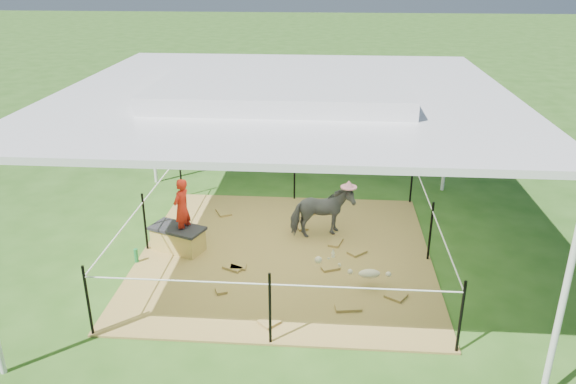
# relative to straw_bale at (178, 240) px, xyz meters

# --- Properties ---
(ground) EXTENTS (90.00, 90.00, 0.00)m
(ground) POSITION_rel_straw_bale_xyz_m (1.73, -0.01, -0.21)
(ground) COLOR #2D5919
(ground) RESTS_ON ground
(hay_patch) EXTENTS (4.60, 4.60, 0.03)m
(hay_patch) POSITION_rel_straw_bale_xyz_m (1.73, -0.01, -0.19)
(hay_patch) COLOR brown
(hay_patch) RESTS_ON ground
(canopy_tent) EXTENTS (6.30, 6.30, 2.90)m
(canopy_tent) POSITION_rel_straw_bale_xyz_m (1.73, -0.01, 2.48)
(canopy_tent) COLOR silver
(canopy_tent) RESTS_ON ground
(rope_fence) EXTENTS (4.54, 4.54, 1.00)m
(rope_fence) POSITION_rel_straw_bale_xyz_m (1.73, -0.01, 0.43)
(rope_fence) COLOR black
(rope_fence) RESTS_ON ground
(straw_bale) EXTENTS (0.90, 0.67, 0.36)m
(straw_bale) POSITION_rel_straw_bale_xyz_m (0.00, 0.00, 0.00)
(straw_bale) COLOR gold
(straw_bale) RESTS_ON hay_patch
(dark_cloth) EXTENTS (0.96, 0.73, 0.04)m
(dark_cloth) POSITION_rel_straw_bale_xyz_m (-0.00, 0.00, 0.20)
(dark_cloth) COLOR black
(dark_cloth) RESTS_ON straw_bale
(woman) EXTENTS (0.34, 0.41, 0.97)m
(woman) POSITION_rel_straw_bale_xyz_m (0.10, -0.00, 0.66)
(woman) COLOR red
(woman) RESTS_ON straw_bale
(green_bottle) EXTENTS (0.08, 0.08, 0.22)m
(green_bottle) POSITION_rel_straw_bale_xyz_m (-0.55, -0.45, -0.07)
(green_bottle) COLOR #1C7F3A
(green_bottle) RESTS_ON hay_patch
(pony) EXTENTS (1.13, 0.79, 0.87)m
(pony) POSITION_rel_straw_bale_xyz_m (2.30, 0.66, 0.26)
(pony) COLOR #46464B
(pony) RESTS_ON hay_patch
(pink_hat) EXTENTS (0.27, 0.27, 0.13)m
(pink_hat) POSITION_rel_straw_bale_xyz_m (2.30, 0.66, 0.76)
(pink_hat) COLOR pink
(pink_hat) RESTS_ON pony
(foal) EXTENTS (0.93, 0.59, 0.49)m
(foal) POSITION_rel_straw_bale_xyz_m (3.01, -0.90, 0.06)
(foal) COLOR beige
(foal) RESTS_ON hay_patch
(trash_barrel) EXTENTS (0.54, 0.54, 0.79)m
(trash_barrel) POSITION_rel_straw_bale_xyz_m (6.08, 6.55, 0.19)
(trash_barrel) COLOR blue
(trash_barrel) RESTS_ON ground
(picnic_table_near) EXTENTS (2.28, 2.12, 0.77)m
(picnic_table_near) POSITION_rel_straw_bale_xyz_m (4.07, 8.54, 0.18)
(picnic_table_near) COLOR brown
(picnic_table_near) RESTS_ON ground
(picnic_table_far) EXTENTS (2.01, 1.63, 0.74)m
(picnic_table_far) POSITION_rel_straw_bale_xyz_m (6.79, 8.99, 0.16)
(picnic_table_far) COLOR brown
(picnic_table_far) RESTS_ON ground
(distant_person) EXTENTS (0.73, 0.66, 1.23)m
(distant_person) POSITION_rel_straw_bale_xyz_m (4.06, 7.44, 0.41)
(distant_person) COLOR #3474C3
(distant_person) RESTS_ON ground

